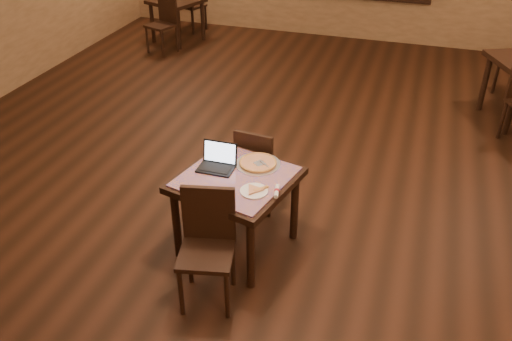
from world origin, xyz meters
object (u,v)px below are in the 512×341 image
(other_table_b, at_px, (176,6))
(tiled_table, at_px, (236,186))
(other_table_b_chair_near, at_px, (164,20))
(chair_main_far, at_px, (257,165))
(laptop, at_px, (218,161))
(other_table_b_chair_far, at_px, (188,3))
(chair_main_near, at_px, (208,240))
(pizza_pan, at_px, (258,164))

(other_table_b, bearing_deg, tiled_table, -40.88)
(other_table_b_chair_near, bearing_deg, chair_main_far, -34.30)
(laptop, xyz_separation_m, other_table_b_chair_far, (-2.78, 5.59, -0.27))
(laptop, bearing_deg, chair_main_near, -76.41)
(tiled_table, bearing_deg, other_table_b_chair_far, 130.95)
(other_table_b, xyz_separation_m, other_table_b_chair_near, (0.03, -0.57, -0.08))
(other_table_b, bearing_deg, pizza_pan, -38.66)
(tiled_table, xyz_separation_m, pizza_pan, (0.12, 0.24, 0.11))
(other_table_b_chair_near, bearing_deg, chair_main_near, -41.52)
(laptop, distance_m, pizza_pan, 0.35)
(chair_main_near, xyz_separation_m, laptop, (-0.18, 0.72, 0.27))
(chair_main_far, bearing_deg, pizza_pan, 114.12)
(tiled_table, relative_size, chair_main_far, 1.23)
(chair_main_far, bearing_deg, other_table_b, -51.23)
(pizza_pan, xyz_separation_m, other_table_b_chair_far, (-3.10, 5.45, -0.22))
(other_table_b, distance_m, other_table_b_chair_far, 0.57)
(tiled_table, relative_size, chair_main_near, 1.14)
(other_table_b_chair_far, bearing_deg, other_table_b_chair_near, 112.01)
(chair_main_near, relative_size, laptop, 3.11)
(laptop, xyz_separation_m, other_table_b, (-2.75, 5.03, -0.20))
(other_table_b_chair_near, bearing_deg, laptop, -39.41)
(laptop, bearing_deg, other_table_b, 118.07)
(chair_main_near, height_order, laptop, laptop)
(tiled_table, bearing_deg, chair_main_far, 104.04)
(pizza_pan, relative_size, other_table_b, 0.39)
(other_table_b_chair_near, bearing_deg, other_table_b_chair_far, 112.01)
(other_table_b, bearing_deg, other_table_b_chair_far, 112.01)
(chair_main_near, bearing_deg, other_table_b_chair_far, 102.49)
(chair_main_near, bearing_deg, other_table_b, 104.40)
(chair_main_far, height_order, laptop, laptop)
(other_table_b, bearing_deg, chair_main_far, -37.65)
(chair_main_near, height_order, other_table_b_chair_far, chair_main_near)
(chair_main_near, xyz_separation_m, other_table_b, (-2.93, 5.74, 0.07))
(tiled_table, xyz_separation_m, other_table_b_chair_near, (-2.92, 4.56, -0.12))
(tiled_table, height_order, other_table_b, tiled_table)
(tiled_table, distance_m, chair_main_near, 0.63)
(other_table_b, distance_m, other_table_b_chair_near, 0.57)
(chair_main_near, distance_m, laptop, 0.79)
(chair_main_far, relative_size, other_table_b_chair_near, 0.93)
(tiled_table, distance_m, other_table_b_chair_far, 6.42)
(tiled_table, bearing_deg, pizza_pan, 76.76)
(laptop, relative_size, other_table_b, 0.31)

